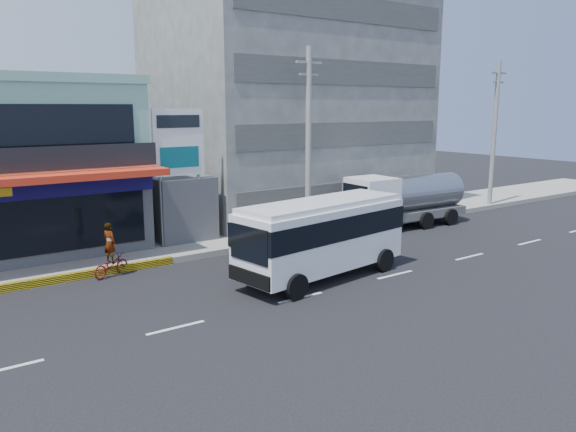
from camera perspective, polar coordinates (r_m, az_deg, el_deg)
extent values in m
plane|color=black|center=(21.11, 1.26, -8.30)|extent=(120.00, 120.00, 0.00)
cube|color=gray|center=(31.33, -1.77, -1.56)|extent=(70.00, 5.00, 0.30)
cube|color=red|center=(24.65, -26.06, 3.30)|extent=(12.40, 1.80, 0.30)
cube|color=#100B4F|center=(25.45, -26.24, 2.25)|extent=(12.00, 0.12, 0.80)
cube|color=black|center=(25.72, -25.97, -1.05)|extent=(11.00, 0.06, 2.60)
cube|color=gray|center=(37.93, -0.12, 11.07)|extent=(16.00, 12.00, 14.00)
cube|color=#424347|center=(30.85, -12.15, 1.02)|extent=(3.00, 6.00, 3.50)
cylinder|color=slate|center=(29.68, -11.52, 4.22)|extent=(1.50, 1.50, 0.15)
cylinder|color=gray|center=(27.49, -12.82, 2.95)|extent=(0.16, 0.16, 6.50)
cylinder|color=gray|center=(28.31, -9.08, 3.32)|extent=(0.16, 0.16, 6.50)
cube|color=white|center=(27.68, -11.08, 7.35)|extent=(2.60, 0.18, 3.20)
cylinder|color=#999993|center=(29.51, 2.09, 7.18)|extent=(0.30, 0.30, 10.00)
cube|color=#999993|center=(29.52, 2.15, 15.34)|extent=(1.60, 0.12, 0.12)
cube|color=#999993|center=(29.48, 2.14, 14.18)|extent=(1.20, 0.10, 0.10)
cylinder|color=#999993|center=(41.23, 20.20, 7.62)|extent=(0.30, 0.30, 10.00)
cube|color=#999993|center=(41.24, 20.60, 13.45)|extent=(1.60, 0.12, 0.12)
cube|color=#999993|center=(41.21, 20.54, 12.62)|extent=(1.20, 0.10, 0.10)
cube|color=white|center=(23.06, 3.47, -2.08)|extent=(7.97, 3.47, 2.53)
cube|color=black|center=(22.95, 3.48, -0.87)|extent=(8.03, 3.53, 0.94)
cube|color=white|center=(22.79, 3.51, 1.29)|extent=(7.72, 3.22, 0.22)
cylinder|color=black|center=(20.77, 0.84, -7.19)|extent=(1.02, 0.44, 0.99)
cylinder|color=black|center=(22.49, -3.49, -5.77)|extent=(1.02, 0.44, 0.99)
cylinder|color=black|center=(24.59, 9.74, -4.43)|extent=(1.02, 0.44, 0.99)
cylinder|color=black|center=(26.06, 5.48, -3.43)|extent=(1.02, 0.44, 0.99)
imported|color=#C5BA96|center=(25.58, 1.53, -3.17)|extent=(4.27, 1.96, 1.42)
cube|color=white|center=(31.82, 8.47, 1.58)|extent=(2.47, 2.47, 2.56)
cube|color=#595956|center=(33.85, 11.94, 0.26)|extent=(7.96, 2.53, 0.49)
cylinder|color=gray|center=(34.35, 13.19, 2.35)|extent=(5.60, 2.32, 2.07)
cylinder|color=black|center=(30.98, 9.22, -1.20)|extent=(1.00, 0.34, 0.98)
cylinder|color=black|center=(32.66, 6.58, -0.50)|extent=(1.00, 0.34, 0.98)
cylinder|color=black|center=(33.48, 13.87, -0.46)|extent=(1.00, 0.34, 0.98)
cylinder|color=black|center=(35.04, 11.20, 0.16)|extent=(1.00, 0.34, 0.98)
cylinder|color=black|center=(34.99, 16.20, -0.09)|extent=(1.00, 0.34, 0.98)
cylinder|color=black|center=(36.48, 13.54, 0.49)|extent=(1.00, 0.34, 0.98)
imported|color=maroon|center=(24.72, -17.54, -4.78)|extent=(1.89, 1.32, 0.94)
imported|color=#66594C|center=(24.48, -17.67, -2.61)|extent=(0.64, 0.74, 1.72)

